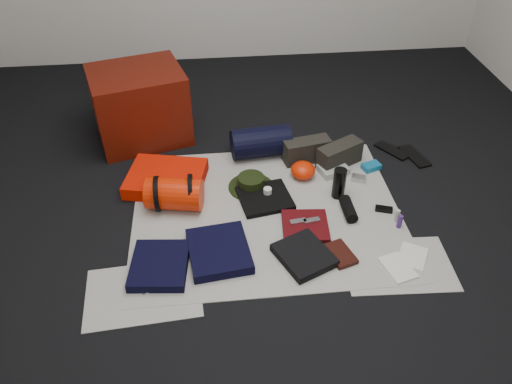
{
  "coord_description": "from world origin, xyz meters",
  "views": [
    {
      "loc": [
        -0.3,
        -2.24,
        2.01
      ],
      "look_at": [
        -0.06,
        0.08,
        0.1
      ],
      "focal_mm": 35.0,
      "sensor_mm": 36.0,
      "label": 1
    }
  ],
  "objects": [
    {
      "name": "speaker",
      "position": [
        0.48,
        -0.07,
        0.04
      ],
      "size": [
        0.07,
        0.19,
        0.07
      ],
      "primitive_type": "cylinder",
      "rotation": [
        1.57,
        0.0,
        0.01
      ],
      "color": "black",
      "rests_on": "newspaper_mat"
    },
    {
      "name": "boonie_brim",
      "position": [
        -0.07,
        0.24,
        0.01
      ],
      "size": [
        0.37,
        0.37,
        0.01
      ],
      "primitive_type": "cylinder",
      "rotation": [
        0.0,
        0.0,
        0.31
      ],
      "color": "black",
      "rests_on": "newspaper_mat"
    },
    {
      "name": "newspaper_mat",
      "position": [
        0.0,
        0.0,
        0.0
      ],
      "size": [
        1.6,
        1.3,
        0.01
      ],
      "primitive_type": "cube",
      "color": "beige",
      "rests_on": "floor"
    },
    {
      "name": "hiking_boot_right",
      "position": [
        0.54,
        0.43,
        0.09
      ],
      "size": [
        0.33,
        0.25,
        0.16
      ],
      "primitive_type": "cube",
      "rotation": [
        0.0,
        0.0,
        0.49
      ],
      "color": "black",
      "rests_on": "newspaper_mat"
    },
    {
      "name": "key_cluster",
      "position": [
        -0.68,
        -0.53,
        0.01
      ],
      "size": [
        0.08,
        0.08,
        0.01
      ],
      "primitive_type": "cube",
      "rotation": [
        0.0,
        0.0,
        0.47
      ],
      "color": "#B0B0B5",
      "rests_on": "newspaper_mat"
    },
    {
      "name": "stuff_sack",
      "position": [
        -0.55,
        0.11,
        0.1
      ],
      "size": [
        0.36,
        0.25,
        0.2
      ],
      "primitive_type": "cylinder",
      "rotation": [
        0.0,
        1.57,
        -0.19
      ],
      "color": "red",
      "rests_on": "newspaper_mat"
    },
    {
      "name": "navy_duffel",
      "position": [
        0.03,
        0.6,
        0.11
      ],
      "size": [
        0.42,
        0.25,
        0.21
      ],
      "primitive_type": "cylinder",
      "rotation": [
        0.0,
        1.57,
        0.1
      ],
      "color": "black",
      "rests_on": "newspaper_mat"
    },
    {
      "name": "sack_strap_right",
      "position": [
        -0.45,
        0.11,
        0.11
      ],
      "size": [
        0.03,
        0.22,
        0.22
      ],
      "primitive_type": "cylinder",
      "rotation": [
        0.0,
        1.57,
        0.0
      ],
      "color": "black",
      "rests_on": "newspaper_mat"
    },
    {
      "name": "sleeping_pad",
      "position": [
        -0.61,
        0.34,
        0.05
      ],
      "size": [
        0.55,
        0.48,
        0.09
      ],
      "primitive_type": "cube",
      "rotation": [
        0.0,
        0.0,
        -0.22
      ],
      "color": "red",
      "rests_on": "newspaper_mat"
    },
    {
      "name": "black_tshirt",
      "position": [
        0.0,
        0.11,
        0.02
      ],
      "size": [
        0.36,
        0.34,
        0.03
      ],
      "primitive_type": "cube",
      "rotation": [
        0.0,
        0.0,
        0.18
      ],
      "color": "black",
      "rests_on": "newspaper_mat"
    },
    {
      "name": "cyan_case",
      "position": [
        0.75,
        0.36,
        0.03
      ],
      "size": [
        0.14,
        0.11,
        0.04
      ],
      "primitive_type": "cube",
      "rotation": [
        0.0,
        0.0,
        0.33
      ],
      "color": "#0E5F89",
      "rests_on": "newspaper_mat"
    },
    {
      "name": "trousers_navy_b",
      "position": [
        -0.3,
        -0.33,
        0.03
      ],
      "size": [
        0.36,
        0.4,
        0.06
      ],
      "primitive_type": "cube",
      "rotation": [
        0.0,
        0.0,
        0.12
      ],
      "color": "black",
      "rests_on": "newspaper_mat"
    },
    {
      "name": "hiking_boot_left",
      "position": [
        0.33,
        0.51,
        0.08
      ],
      "size": [
        0.33,
        0.18,
        0.16
      ],
      "primitive_type": "cube",
      "rotation": [
        0.0,
        0.0,
        0.19
      ],
      "color": "black",
      "rests_on": "newspaper_mat"
    },
    {
      "name": "trousers_navy_a",
      "position": [
        -0.62,
        -0.4,
        0.03
      ],
      "size": [
        0.33,
        0.36,
        0.05
      ],
      "primitive_type": "cube",
      "rotation": [
        0.0,
        0.0,
        -0.1
      ],
      "color": "black",
      "rests_on": "newspaper_mat"
    },
    {
      "name": "energy_bar_b",
      "position": [
        0.24,
        -0.15,
        0.05
      ],
      "size": [
        0.1,
        0.05,
        0.01
      ],
      "primitive_type": "cube",
      "rotation": [
        0.0,
        0.0,
        0.14
      ],
      "color": "#B0B0B5",
      "rests_on": "red_shirt"
    },
    {
      "name": "boonie_crown",
      "position": [
        -0.07,
        0.24,
        0.05
      ],
      "size": [
        0.17,
        0.17,
        0.07
      ],
      "primitive_type": "cylinder",
      "color": "black",
      "rests_on": "boonie_brim"
    },
    {
      "name": "first_aid_pouch",
      "position": [
        0.49,
        0.35,
        0.03
      ],
      "size": [
        0.22,
        0.19,
        0.05
      ],
      "primitive_type": "cube",
      "rotation": [
        0.0,
        0.0,
        0.31
      ],
      "color": "#959D95",
      "rests_on": "newspaper_mat"
    },
    {
      "name": "compact_camera",
      "position": [
        0.63,
        0.24,
        0.02
      ],
      "size": [
        0.1,
        0.08,
        0.03
      ],
      "primitive_type": "cube",
      "rotation": [
        0.0,
        0.0,
        -0.44
      ],
      "color": "#B0B0B5",
      "rests_on": "newspaper_mat"
    },
    {
      "name": "water_bottle",
      "position": [
        0.46,
        0.1,
        0.11
      ],
      "size": [
        0.08,
        0.08,
        0.2
      ],
      "primitive_type": "cylinder",
      "rotation": [
        0.0,
        0.0,
        -0.0
      ],
      "color": "black",
      "rests_on": "newspaper_mat"
    },
    {
      "name": "red_cabinet",
      "position": [
        -0.79,
        0.93,
        0.26
      ],
      "size": [
        0.73,
        0.66,
        0.52
      ],
      "primitive_type": "cube",
      "rotation": [
        0.0,
        0.0,
        0.27
      ],
      "color": "#541006",
      "rests_on": "floor"
    },
    {
      "name": "map_booklet",
      "position": [
        0.64,
        -0.53,
        0.01
      ],
      "size": [
        0.18,
        0.22,
        0.01
      ],
      "primitive_type": "cube",
      "rotation": [
        0.0,
        0.0,
        0.27
      ],
      "color": "silver",
      "rests_on": "newspaper_mat"
    },
    {
      "name": "floor",
      "position": [
        0.0,
        0.0,
        -0.01
      ],
      "size": [
        4.5,
        4.5,
        0.02
      ],
      "primitive_type": "cube",
      "color": "black",
      "rests_on": "ground"
    },
    {
      "name": "sack_strap_left",
      "position": [
        -0.65,
        0.11,
        0.11
      ],
      "size": [
        0.02,
        0.22,
        0.22
      ],
      "primitive_type": "cylinder",
      "rotation": [
        0.0,
        1.57,
        0.0
      ],
      "color": "black",
      "rests_on": "newspaper_mat"
    },
    {
      "name": "newspaper_sheet_front_left",
      "position": [
        -0.7,
        -0.55,
        0.0
      ],
      "size": [
        0.61,
        0.44,
        0.0
      ],
      "primitive_type": "cube",
      "rotation": [
        0.0,
        0.0,
        0.07
      ],
      "color": "beige",
      "rests_on": "floor"
    },
    {
      "name": "flip_flop_left",
      "position": [
        0.96,
        0.55,
        0.01
      ],
      "size": [
        0.22,
        0.26,
        0.01
      ],
      "primitive_type": "cube",
      "rotation": [
        0.0,
        0.0,
        0.6
      ],
      "color": "black",
      "rests_on": "floor"
    },
    {
      "name": "toiletry_purple",
      "position": [
        0.75,
        -0.22,
        0.05
      ],
      "size": [
        0.03,
        0.03,
        0.08
      ],
      "primitive_type": "cylinder",
      "rotation": [
        0.0,
        0.0,
        0.11
      ],
      "color": "#3F2068",
      "rests_on": "newspaper_mat"
    },
    {
      "name": "orange_stuff_sack",
      "position": [
        0.28,
        0.32,
        0.06
      ],
      "size": [
        0.19,
        0.19,
        0.11
      ],
      "primitive_type": "ellipsoid",
      "rotation": [
        0.0,
        0.0,
        0.16
      ],
      "color": "red",
      "rests_on": "newspaper_mat"
    },
    {
      "name": "flip_flop_right",
      "position": [
        1.09,
        0.47,
        0.01
      ],
      "size": [
        0.16,
        0.28,
        0.01
      ],
      "primitive_type": "cube",
      "rotation": [
        0.0,
        0.0,
        0.25
      ],
      "color": "black",
      "rests_on": "floor"
    },
    {
      "name": "sunglasses",
      "position": [
        0.71,
        -0.07,
        0.02
      ],
      "size": [
        0.11,
        0.07,
        0.03
      ],
      "primitive_type": "cube",
      "rotation": [
        0.0,
        0.0,
        -0.32
      ],
      "color": "black",
      "rests_on": "newspaper_mat"
    },
    {
      "name": "trousers_charcoal",
      "position": [
        0.15,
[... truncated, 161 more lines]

